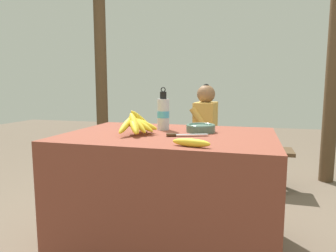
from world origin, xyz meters
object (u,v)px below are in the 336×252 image
at_px(banana_bunch_green, 154,137).
at_px(support_post_near, 101,62).
at_px(seated_vendor, 201,128).
at_px(support_post_far, 334,57).
at_px(knife, 181,135).
at_px(serving_bowl, 201,128).
at_px(water_bottle, 163,113).
at_px(banana_bunch_ripe, 137,123).
at_px(wooden_bench, 198,151).
at_px(loose_banana_front, 191,143).

bearing_deg(banana_bunch_green, support_post_near, 153.06).
bearing_deg(seated_vendor, support_post_far, -158.33).
distance_m(knife, seated_vendor, 1.38).
relative_size(serving_bowl, seated_vendor, 0.17).
bearing_deg(water_bottle, banana_bunch_ripe, -113.73).
height_order(banana_bunch_ripe, banana_bunch_green, banana_bunch_ripe).
bearing_deg(support_post_near, water_bottle, -51.11).
bearing_deg(support_post_far, serving_bowl, -124.31).
bearing_deg(knife, wooden_bench, 73.20).
distance_m(banana_bunch_ripe, water_bottle, 0.25).
relative_size(knife, wooden_bench, 0.12).
height_order(knife, wooden_bench, knife).
bearing_deg(serving_bowl, wooden_bench, 100.21).
height_order(wooden_bench, seated_vendor, seated_vendor).
relative_size(serving_bowl, water_bottle, 0.65).
bearing_deg(knife, support_post_near, 106.37).
xyz_separation_m(banana_bunch_green, support_post_near, (-0.85, 0.43, 0.85)).
bearing_deg(knife, seated_vendor, 72.02).
relative_size(banana_bunch_ripe, water_bottle, 1.11).
bearing_deg(serving_bowl, banana_bunch_green, 120.17).
relative_size(seated_vendor, banana_bunch_green, 3.91).
distance_m(loose_banana_front, knife, 0.30).
height_order(banana_bunch_green, support_post_near, support_post_near).
bearing_deg(support_post_near, banana_bunch_green, -26.94).
height_order(banana_bunch_ripe, support_post_far, support_post_far).
bearing_deg(water_bottle, support_post_far, 49.43).
xyz_separation_m(serving_bowl, support_post_near, (-1.55, 1.64, 0.56)).
bearing_deg(loose_banana_front, serving_bowl, 93.72).
bearing_deg(serving_bowl, support_post_far, 55.69).
height_order(serving_bowl, knife, serving_bowl).
distance_m(water_bottle, loose_banana_front, 0.59).
distance_m(seated_vendor, support_post_near, 1.61).
distance_m(water_bottle, wooden_bench, 1.27).
xyz_separation_m(banana_bunch_ripe, knife, (0.27, -0.00, -0.06)).
bearing_deg(support_post_far, seated_vendor, -160.30).
relative_size(wooden_bench, banana_bunch_green, 6.97).
bearing_deg(loose_banana_front, seated_vendor, 97.48).
relative_size(water_bottle, support_post_near, 0.11).
bearing_deg(loose_banana_front, water_bottle, 119.59).
bearing_deg(banana_bunch_green, banana_bunch_ripe, -76.08).
relative_size(seated_vendor, support_post_near, 0.40).
bearing_deg(support_post_far, banana_bunch_ripe, -128.84).
xyz_separation_m(loose_banana_front, seated_vendor, (-0.22, 1.64, -0.16)).
height_order(banana_bunch_ripe, water_bottle, water_bottle).
bearing_deg(banana_bunch_ripe, loose_banana_front, -36.05).
height_order(water_bottle, support_post_near, support_post_near).
relative_size(wooden_bench, support_post_near, 0.71).
bearing_deg(water_bottle, serving_bowl, -7.35).
xyz_separation_m(water_bottle, support_post_near, (-1.29, 1.60, 0.48)).
bearing_deg(banana_bunch_ripe, serving_bowl, 28.35).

